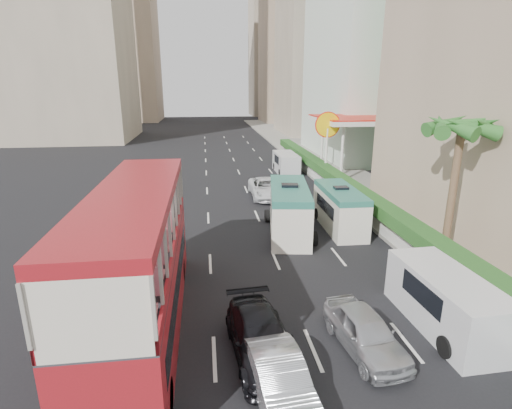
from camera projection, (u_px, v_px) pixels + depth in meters
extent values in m
plane|color=black|center=(309.00, 315.00, 14.93)|extent=(200.00, 200.00, 0.00)
cube|color=maroon|center=(139.00, 262.00, 13.47)|extent=(2.50, 11.00, 5.06)
imported|color=#B0B3B8|center=(279.00, 397.00, 11.00)|extent=(1.81, 4.00, 1.27)
imported|color=#B0B3B8|center=(363.00, 349.00, 13.01)|extent=(2.03, 4.02, 1.31)
imported|color=black|center=(261.00, 356.00, 12.69)|extent=(2.21, 4.61, 1.29)
imported|color=silver|center=(266.00, 197.00, 30.76)|extent=(2.36, 5.08, 1.41)
cube|color=silver|center=(289.00, 210.00, 22.90)|extent=(3.00, 6.49, 2.77)
cube|color=silver|center=(340.00, 209.00, 23.73)|extent=(1.95, 5.52, 2.43)
cube|color=silver|center=(446.00, 301.00, 13.98)|extent=(2.15, 5.02, 1.98)
cube|color=silver|center=(286.00, 163.00, 39.16)|extent=(1.91, 4.73, 1.89)
cube|color=#99968C|center=(333.00, 171.00, 39.76)|extent=(6.00, 120.00, 0.18)
cube|color=silver|center=(344.00, 195.00, 28.79)|extent=(0.30, 44.00, 1.00)
cube|color=#2D6626|center=(345.00, 183.00, 28.55)|extent=(1.10, 44.00, 0.70)
cylinder|color=brown|center=(452.00, 194.00, 18.71)|extent=(0.36, 0.36, 6.40)
cube|color=silver|center=(352.00, 147.00, 37.22)|extent=(6.50, 8.00, 5.50)
cube|color=tan|center=(294.00, 21.00, 88.62)|extent=(14.00, 14.00, 44.00)
cube|color=#B2A38C|center=(276.00, 41.00, 110.10)|extent=(14.00, 14.00, 40.00)
cube|color=tan|center=(119.00, 18.00, 91.16)|extent=(16.00, 16.00, 46.00)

